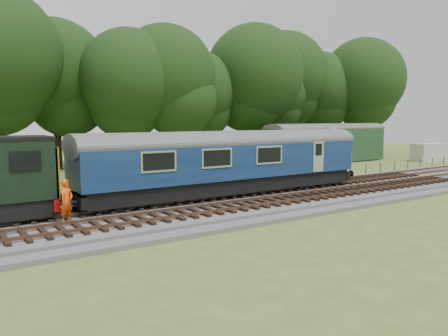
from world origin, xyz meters
TOP-DOWN VIEW (x-y plane):
  - ground at (0.00, 0.00)m, footprint 120.00×120.00m
  - ballast at (0.00, 0.00)m, footprint 70.00×7.00m
  - track_north at (0.00, 1.40)m, footprint 67.20×2.40m
  - track_south at (0.00, -1.60)m, footprint 67.20×2.40m
  - fence at (0.00, 4.50)m, footprint 64.00×0.12m
  - tree_line at (0.00, 22.00)m, footprint 70.00×8.00m
  - dmu_railcar at (-0.23, 1.40)m, footprint 18.05×2.86m
  - worker at (-9.95, -0.28)m, footprint 0.83×0.79m
  - parked_coach at (21.25, 13.73)m, footprint 16.59×3.59m
  - shed at (20.73, 13.44)m, footprint 3.24×3.24m
  - caravan at (32.74, 8.79)m, footprint 4.43×2.82m

SIDE VIEW (x-z plane):
  - ground at x=0.00m, z-range 0.00..0.00m
  - fence at x=0.00m, z-range -0.50..0.50m
  - tree_line at x=0.00m, z-range -9.00..9.00m
  - ballast at x=0.00m, z-range 0.00..0.35m
  - track_north at x=0.00m, z-range 0.31..0.52m
  - track_south at x=0.00m, z-range 0.31..0.52m
  - caravan at x=32.74m, z-range 0.00..2.01m
  - shed at x=20.73m, z-range 0.02..2.47m
  - worker at x=-9.95m, z-range 0.35..2.26m
  - parked_coach at x=21.25m, z-range 0.26..4.47m
  - dmu_railcar at x=-0.23m, z-range 0.67..4.54m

